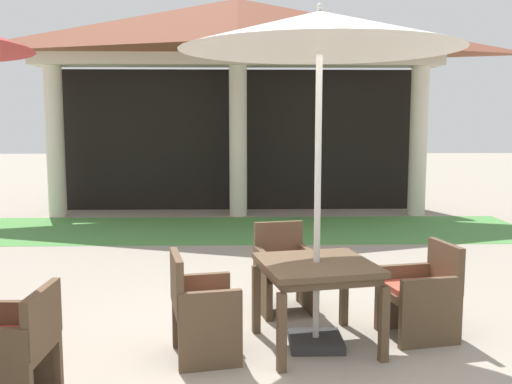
{
  "coord_description": "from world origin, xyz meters",
  "views": [
    {
      "loc": [
        0.08,
        -4.36,
        1.96
      ],
      "look_at": [
        0.21,
        1.11,
        1.28
      ],
      "focal_mm": 40.4,
      "sensor_mm": 36.0,
      "label": 1
    }
  ],
  "objects_px": {
    "patio_umbrella_near_foreground": "(320,35)",
    "patio_chair_mid_left_east": "(11,349)",
    "patio_chair_near_foreground_north": "(284,272)",
    "patio_table_near_foreground": "(316,273)",
    "patio_chair_near_foreground_west": "(201,310)",
    "patio_chair_near_foreground_east": "(421,295)"
  },
  "relations": [
    {
      "from": "patio_umbrella_near_foreground",
      "to": "patio_chair_near_foreground_west",
      "type": "height_order",
      "value": "patio_umbrella_near_foreground"
    },
    {
      "from": "patio_umbrella_near_foreground",
      "to": "patio_chair_near_foreground_east",
      "type": "distance_m",
      "value": 2.48
    },
    {
      "from": "patio_umbrella_near_foreground",
      "to": "patio_chair_near_foreground_west",
      "type": "relative_size",
      "value": 3.28
    },
    {
      "from": "patio_umbrella_near_foreground",
      "to": "patio_chair_near_foreground_north",
      "type": "distance_m",
      "value": 2.47
    },
    {
      "from": "patio_chair_near_foreground_north",
      "to": "patio_chair_near_foreground_west",
      "type": "bearing_deg",
      "value": 44.98
    },
    {
      "from": "patio_table_near_foreground",
      "to": "patio_chair_near_foreground_north",
      "type": "relative_size",
      "value": 1.24
    },
    {
      "from": "patio_table_near_foreground",
      "to": "patio_umbrella_near_foreground",
      "type": "relative_size",
      "value": 0.38
    },
    {
      "from": "patio_umbrella_near_foreground",
      "to": "patio_chair_near_foreground_west",
      "type": "bearing_deg",
      "value": -168.16
    },
    {
      "from": "patio_umbrella_near_foreground",
      "to": "patio_chair_near_foreground_east",
      "type": "height_order",
      "value": "patio_umbrella_near_foreground"
    },
    {
      "from": "patio_chair_near_foreground_east",
      "to": "patio_chair_mid_left_east",
      "type": "relative_size",
      "value": 1.05
    },
    {
      "from": "patio_chair_near_foreground_east",
      "to": "patio_chair_near_foreground_north",
      "type": "xyz_separation_m",
      "value": [
        -1.19,
        0.78,
        0.01
      ]
    },
    {
      "from": "patio_umbrella_near_foreground",
      "to": "patio_table_near_foreground",
      "type": "bearing_deg",
      "value": -153.43
    },
    {
      "from": "patio_table_near_foreground",
      "to": "patio_chair_near_foreground_west",
      "type": "height_order",
      "value": "patio_chair_near_foreground_west"
    },
    {
      "from": "patio_chair_near_foreground_west",
      "to": "patio_chair_mid_left_east",
      "type": "bearing_deg",
      "value": -70.1
    },
    {
      "from": "patio_table_near_foreground",
      "to": "patio_umbrella_near_foreground",
      "type": "xyz_separation_m",
      "value": [
        0.0,
        0.0,
        2.01
      ]
    },
    {
      "from": "patio_chair_near_foreground_west",
      "to": "patio_umbrella_near_foreground",
      "type": "bearing_deg",
      "value": 90.0
    },
    {
      "from": "patio_chair_near_foreground_east",
      "to": "patio_table_near_foreground",
      "type": "bearing_deg",
      "value": 90.0
    },
    {
      "from": "patio_umbrella_near_foreground",
      "to": "patio_chair_near_foreground_west",
      "type": "xyz_separation_m",
      "value": [
        -0.98,
        -0.21,
        -2.25
      ]
    },
    {
      "from": "patio_chair_near_foreground_north",
      "to": "patio_chair_mid_left_east",
      "type": "height_order",
      "value": "patio_chair_near_foreground_north"
    },
    {
      "from": "patio_umbrella_near_foreground",
      "to": "patio_chair_mid_left_east",
      "type": "height_order",
      "value": "patio_umbrella_near_foreground"
    },
    {
      "from": "patio_chair_near_foreground_east",
      "to": "patio_chair_near_foreground_north",
      "type": "height_order",
      "value": "patio_chair_near_foreground_north"
    },
    {
      "from": "patio_chair_mid_left_east",
      "to": "patio_umbrella_near_foreground",
      "type": "bearing_deg",
      "value": -64.5
    }
  ]
}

